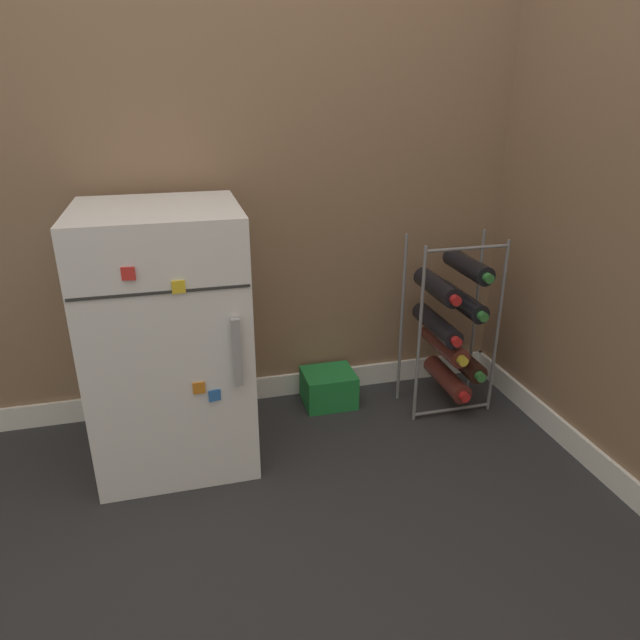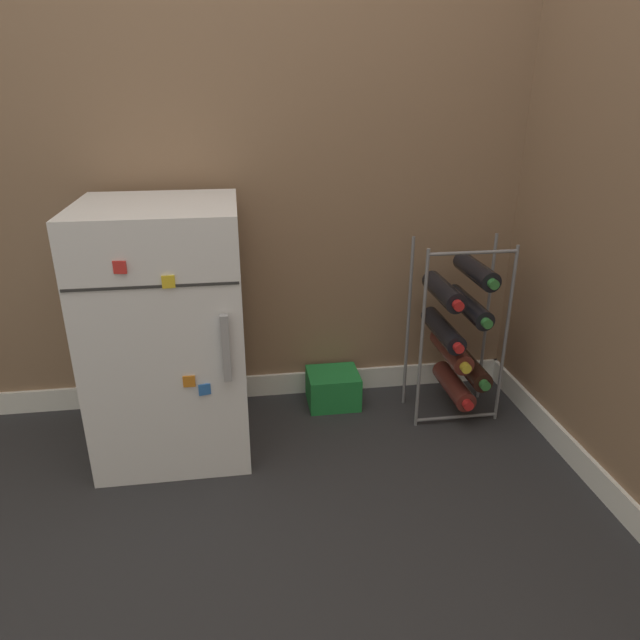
{
  "view_description": "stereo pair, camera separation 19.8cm",
  "coord_description": "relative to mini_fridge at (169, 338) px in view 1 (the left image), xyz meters",
  "views": [
    {
      "loc": [
        -0.49,
        -1.34,
        1.18
      ],
      "look_at": [
        -0.03,
        0.44,
        0.43
      ],
      "focal_mm": 32.0,
      "sensor_mm": 36.0,
      "label": 1
    },
    {
      "loc": [
        -0.29,
        -1.38,
        1.18
      ],
      "look_at": [
        -0.03,
        0.44,
        0.43
      ],
      "focal_mm": 32.0,
      "sensor_mm": 36.0,
      "label": 2
    }
  ],
  "objects": [
    {
      "name": "ground_plane",
      "position": [
        0.54,
        -0.41,
        -0.43
      ],
      "size": [
        14.0,
        14.0,
        0.0
      ],
      "primitive_type": "plane",
      "color": "#28282B"
    },
    {
      "name": "wall_back",
      "position": [
        0.54,
        0.32,
        0.81
      ],
      "size": [
        6.57,
        0.07,
        2.5
      ],
      "color": "#84664C",
      "rests_on": "ground_plane"
    },
    {
      "name": "mini_fridge",
      "position": [
        0.0,
        0.0,
        0.0
      ],
      "size": [
        0.49,
        0.5,
        0.85
      ],
      "color": "white",
      "rests_on": "ground_plane"
    },
    {
      "name": "wine_rack",
      "position": [
        1.03,
        0.05,
        -0.09
      ],
      "size": [
        0.33,
        0.32,
        0.68
      ],
      "color": "slate",
      "rests_on": "ground_plane"
    },
    {
      "name": "soda_box",
      "position": [
        0.59,
        0.18,
        -0.36
      ],
      "size": [
        0.2,
        0.17,
        0.14
      ],
      "color": "#1E7F38",
      "rests_on": "ground_plane"
    }
  ]
}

